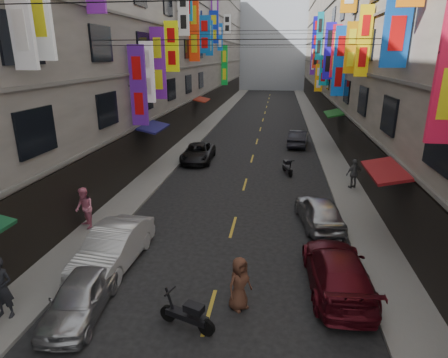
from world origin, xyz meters
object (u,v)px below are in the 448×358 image
(car_left_far, at_px, (198,153))
(car_right_near, at_px, (338,271))
(car_left_mid, at_px, (113,247))
(pedestrian_lnear, at_px, (1,288))
(car_right_mid, at_px, (319,211))
(car_left_near, at_px, (80,296))
(car_right_far, at_px, (298,138))
(pedestrian_rfar, at_px, (354,174))
(scooter_crossing, at_px, (188,315))
(scooter_far_right, at_px, (287,167))
(pedestrian_lfar, at_px, (84,208))
(pedestrian_crossing, at_px, (239,284))

(car_left_far, bearing_deg, car_right_near, -63.84)
(car_left_mid, bearing_deg, pedestrian_lnear, -117.02)
(car_right_mid, height_order, pedestrian_lnear, pedestrian_lnear)
(car_left_near, bearing_deg, car_right_far, 66.86)
(car_left_near, distance_m, car_right_mid, 10.67)
(car_left_near, distance_m, pedestrian_rfar, 16.15)
(scooter_crossing, xyz_separation_m, scooter_far_right, (3.04, 15.30, 0.00))
(car_right_mid, xyz_separation_m, pedestrian_lnear, (-9.76, -7.96, 0.38))
(car_right_mid, relative_size, pedestrian_lfar, 2.17)
(pedestrian_lnear, xyz_separation_m, pedestrian_lfar, (-0.58, 5.96, -0.02))
(car_left_far, distance_m, car_right_mid, 12.63)
(scooter_far_right, relative_size, car_right_near, 0.37)
(scooter_far_right, xyz_separation_m, car_left_mid, (-6.57, -12.34, 0.29))
(scooter_crossing, height_order, car_left_far, car_left_far)
(car_right_far, bearing_deg, car_right_mid, 97.74)
(car_right_near, relative_size, pedestrian_lnear, 2.50)
(car_right_near, height_order, pedestrian_rfar, pedestrian_rfar)
(pedestrian_rfar, bearing_deg, scooter_crossing, 35.42)
(pedestrian_crossing, bearing_deg, scooter_far_right, 36.25)
(scooter_far_right, xyz_separation_m, car_left_far, (-6.47, 2.22, 0.19))
(car_right_mid, distance_m, pedestrian_lfar, 10.54)
(scooter_far_right, xyz_separation_m, pedestrian_lfar, (-9.04, -9.75, 0.61))
(scooter_crossing, height_order, car_right_near, car_right_near)
(scooter_far_right, distance_m, pedestrian_lfar, 13.31)
(car_left_far, distance_m, pedestrian_rfar, 11.26)
(scooter_far_right, relative_size, pedestrian_lfar, 0.94)
(car_left_near, bearing_deg, car_right_near, 11.75)
(pedestrian_crossing, bearing_deg, car_right_near, -21.79)
(car_left_far, bearing_deg, pedestrian_rfar, -26.80)
(car_right_far, distance_m, pedestrian_lnear, 25.71)
(pedestrian_crossing, bearing_deg, pedestrian_lfar, 101.90)
(scooter_far_right, height_order, pedestrian_rfar, pedestrian_rfar)
(car_left_far, distance_m, car_right_near, 16.89)
(pedestrian_lnear, distance_m, pedestrian_crossing, 6.94)
(pedestrian_lfar, relative_size, pedestrian_rfar, 1.08)
(car_right_mid, height_order, pedestrian_crossing, pedestrian_crossing)
(scooter_crossing, xyz_separation_m, car_right_mid, (4.35, 7.56, 0.25))
(car_left_mid, distance_m, car_right_far, 21.89)
(car_right_near, relative_size, pedestrian_lfar, 2.55)
(car_left_mid, distance_m, car_left_far, 14.55)
(scooter_crossing, bearing_deg, pedestrian_lfar, 66.39)
(pedestrian_crossing, bearing_deg, car_right_far, 36.12)
(pedestrian_lnear, distance_m, pedestrian_rfar, 17.93)
(car_left_mid, relative_size, pedestrian_lnear, 2.35)
(car_left_near, relative_size, pedestrian_crossing, 2.07)
(car_left_far, bearing_deg, scooter_crossing, -80.67)
(scooter_far_right, distance_m, pedestrian_rfar, 4.55)
(pedestrian_lfar, xyz_separation_m, pedestrian_crossing, (7.35, -4.44, -0.19))
(car_right_near, distance_m, pedestrian_rfar, 10.42)
(scooter_crossing, height_order, pedestrian_lnear, pedestrian_lnear)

